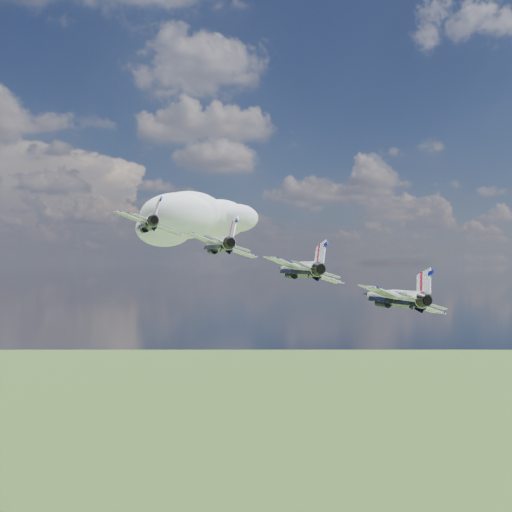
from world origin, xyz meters
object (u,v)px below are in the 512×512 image
object	(u,v)px
jet_1	(217,244)
jet_3	(392,297)
jet_2	(298,269)
jet_0	(147,223)

from	to	relation	value
jet_1	jet_3	bearing A→B (deg)	-45.82
jet_1	jet_2	distance (m)	12.79
jet_0	jet_1	size ratio (longest dim) A/B	1.00
jet_0	jet_3	xyz separation A→B (m)	(27.88, -24.37, -10.09)
jet_1	jet_3	size ratio (longest dim) A/B	1.00
jet_0	jet_3	distance (m)	38.38
jet_1	jet_2	xyz separation A→B (m)	(9.29, -8.12, -3.36)
jet_0	jet_2	xyz separation A→B (m)	(18.59, -16.25, -6.73)
jet_1	jet_0	bearing A→B (deg)	134.18
jet_2	jet_3	size ratio (longest dim) A/B	1.00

